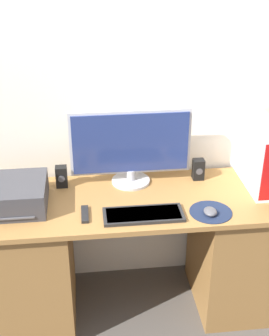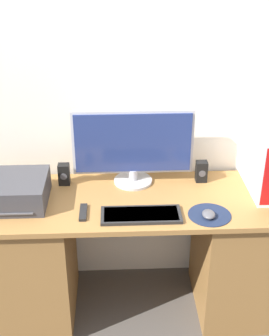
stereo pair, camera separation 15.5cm
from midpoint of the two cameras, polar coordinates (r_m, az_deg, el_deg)
wall_back at (r=2.76m, az=-2.33°, el=10.14°), size 6.40×0.05×2.70m
desk at (r=2.87m, az=-1.40°, el=-10.37°), size 1.80×0.63×0.80m
monitor at (r=2.72m, az=-2.11°, el=2.72°), size 0.71×0.23×0.46m
keyboard at (r=2.50m, az=-0.69°, el=-5.72°), size 0.43×0.17×0.02m
mousepad at (r=2.56m, az=7.57°, el=-5.37°), size 0.23×0.23×0.00m
mouse at (r=2.53m, az=7.49°, el=-5.31°), size 0.07×0.09×0.03m
computer_tower at (r=2.81m, az=13.55°, el=1.64°), size 0.16×0.48×0.38m
printer at (r=2.66m, az=-16.31°, el=-3.23°), size 0.37×0.35×0.14m
speaker_left at (r=2.79m, az=-10.46°, el=-1.06°), size 0.07×0.06×0.13m
speaker_right at (r=2.84m, az=6.25°, el=-0.19°), size 0.07×0.06×0.13m
remote_control at (r=2.53m, az=-7.83°, el=-5.63°), size 0.04×0.16×0.02m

